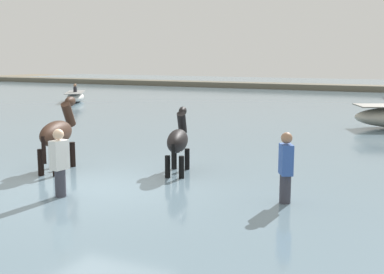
# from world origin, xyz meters

# --- Properties ---
(ground_plane) EXTENTS (120.00, 120.00, 0.00)m
(ground_plane) POSITION_xyz_m (0.00, 0.00, 0.00)
(ground_plane) COLOR #756B56
(water_surface) EXTENTS (90.00, 90.00, 0.36)m
(water_surface) POSITION_xyz_m (0.00, 10.00, 0.18)
(water_surface) COLOR slate
(water_surface) RESTS_ON ground
(horse_lead_black) EXTENTS (0.82, 1.63, 1.78)m
(horse_lead_black) POSITION_xyz_m (0.87, 1.81, 1.05)
(horse_lead_black) COLOR black
(horse_lead_black) RESTS_ON ground
(horse_trailing_dark_bay) EXTENTS (0.89, 1.82, 1.99)m
(horse_trailing_dark_bay) POSITION_xyz_m (-1.69, 0.82, 1.18)
(horse_trailing_dark_bay) COLOR #382319
(horse_trailing_dark_bay) RESTS_ON ground
(boat_near_starboard) EXTENTS (2.61, 3.20, 1.05)m
(boat_near_starboard) POSITION_xyz_m (-13.12, 15.11, 0.65)
(boat_near_starboard) COLOR silver
(boat_near_starboard) RESTS_ON water_surface
(person_spectator_far) EXTENTS (0.24, 0.34, 1.63)m
(person_spectator_far) POSITION_xyz_m (-0.15, -0.87, 0.87)
(person_spectator_far) COLOR #383842
(person_spectator_far) RESTS_ON ground
(person_onlooker_left) EXTENTS (0.33, 0.38, 1.63)m
(person_onlooker_left) POSITION_xyz_m (3.67, 0.59, 0.87)
(person_onlooker_left) COLOR #383842
(person_onlooker_left) RESTS_ON ground
(far_shoreline) EXTENTS (80.00, 2.40, 0.81)m
(far_shoreline) POSITION_xyz_m (0.00, 32.75, 0.40)
(far_shoreline) COLOR #605B4C
(far_shoreline) RESTS_ON ground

